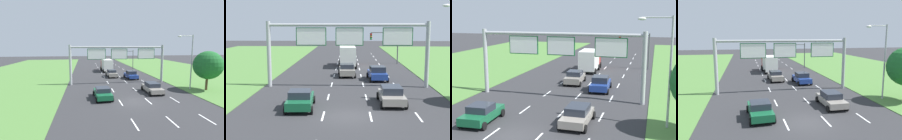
% 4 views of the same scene
% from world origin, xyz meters
% --- Properties ---
extents(ground_plane, '(200.00, 200.00, 0.00)m').
position_xyz_m(ground_plane, '(0.00, 0.00, 0.00)').
color(ground_plane, '#2D2D30').
extents(lane_dashes_inner_left, '(0.14, 68.40, 0.01)m').
position_xyz_m(lane_dashes_inner_left, '(-1.75, 15.00, 0.00)').
color(lane_dashes_inner_left, white).
rests_on(lane_dashes_inner_left, ground_plane).
extents(lane_dashes_inner_right, '(0.14, 68.40, 0.01)m').
position_xyz_m(lane_dashes_inner_right, '(1.75, 15.00, 0.00)').
color(lane_dashes_inner_right, white).
rests_on(lane_dashes_inner_right, ground_plane).
extents(lane_dashes_slip, '(0.14, 68.40, 0.01)m').
position_xyz_m(lane_dashes_slip, '(5.25, 15.00, 0.00)').
color(lane_dashes_slip, white).
rests_on(lane_dashes_slip, ground_plane).
extents(car_near_red, '(2.18, 4.37, 1.52)m').
position_xyz_m(car_near_red, '(3.75, 3.72, 0.78)').
color(car_near_red, gray).
rests_on(car_near_red, ground_plane).
extents(car_lead_silver, '(2.39, 4.46, 1.68)m').
position_xyz_m(car_lead_silver, '(3.58, 15.01, 0.84)').
color(car_lead_silver, navy).
rests_on(car_lead_silver, ground_plane).
extents(car_mid_lane, '(2.41, 4.48, 1.51)m').
position_xyz_m(car_mid_lane, '(-3.73, 2.00, 0.76)').
color(car_mid_lane, '#145633').
rests_on(car_mid_lane, ground_plane).
extents(car_far_ahead, '(2.33, 4.47, 1.60)m').
position_xyz_m(car_far_ahead, '(-0.10, 17.69, 0.81)').
color(car_far_ahead, gray).
rests_on(car_far_ahead, ground_plane).
extents(box_truck, '(2.87, 7.16, 3.25)m').
position_xyz_m(box_truck, '(-0.08, 26.70, 1.74)').
color(box_truck, '#B21E19').
rests_on(box_truck, ground_plane).
extents(sign_gantry, '(17.24, 0.44, 7.00)m').
position_xyz_m(sign_gantry, '(0.17, 10.78, 4.94)').
color(sign_gantry, '#9EA0A5').
rests_on(sign_gantry, ground_plane).
extents(traffic_light_mast, '(4.76, 0.49, 5.60)m').
position_xyz_m(traffic_light_mast, '(6.43, 30.47, 3.87)').
color(traffic_light_mast, '#47494F').
rests_on(traffic_light_mast, ground_plane).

